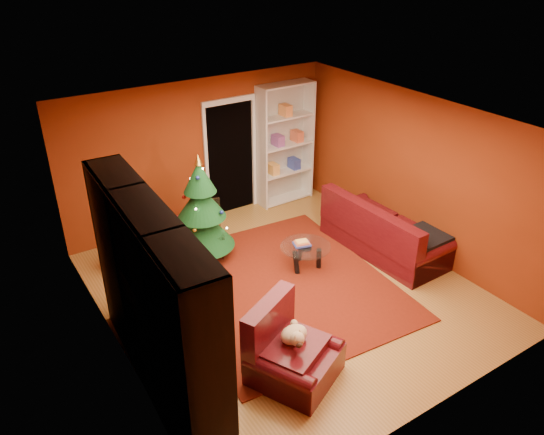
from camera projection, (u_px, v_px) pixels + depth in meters
floor at (286, 291)px, 7.96m from camera, size 5.00×5.50×0.05m
ceiling at (289, 121)px, 6.71m from camera, size 5.00×5.50×0.05m
wall_back at (199, 152)px, 9.39m from camera, size 5.00×0.05×2.60m
wall_left at (108, 268)px, 6.13m from camera, size 0.05×5.50×2.60m
wall_right at (417, 174)px, 8.55m from camera, size 0.05×5.50×2.60m
doorway at (231, 159)px, 9.77m from camera, size 1.06×0.60×2.16m
rug at (281, 285)px, 8.03m from camera, size 3.30×3.77×0.02m
media_unit at (154, 303)px, 5.75m from camera, size 0.59×3.07×2.34m
christmas_tree at (201, 209)px, 8.38m from camera, size 1.11×1.11×1.81m
gift_box_teal at (121, 259)px, 8.40m from camera, size 0.38×0.38×0.33m
gift_box_red at (178, 224)px, 9.52m from camera, size 0.25×0.25×0.23m
white_bookshelf at (285, 145)px, 10.12m from camera, size 1.12×0.42×2.40m
armchair at (295, 351)px, 6.21m from camera, size 1.34×1.34×0.79m
dog at (294, 334)px, 6.18m from camera, size 0.49×0.45×0.26m
sofa at (386, 225)px, 8.74m from camera, size 1.04×2.20×0.93m
coffee_table at (305, 257)px, 8.38m from camera, size 0.99×0.99×0.50m
acrylic_chair at (209, 234)px, 8.57m from camera, size 0.58×0.60×0.87m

